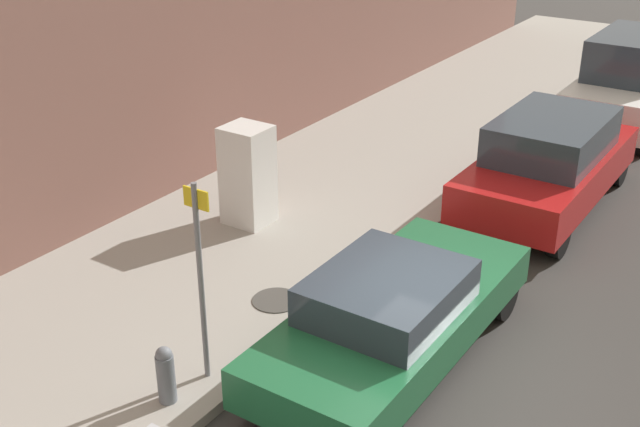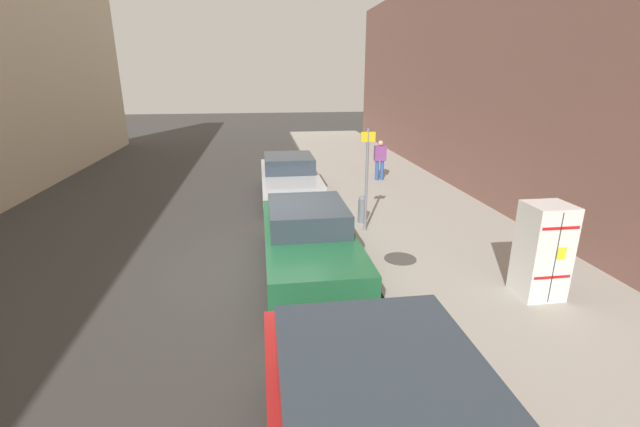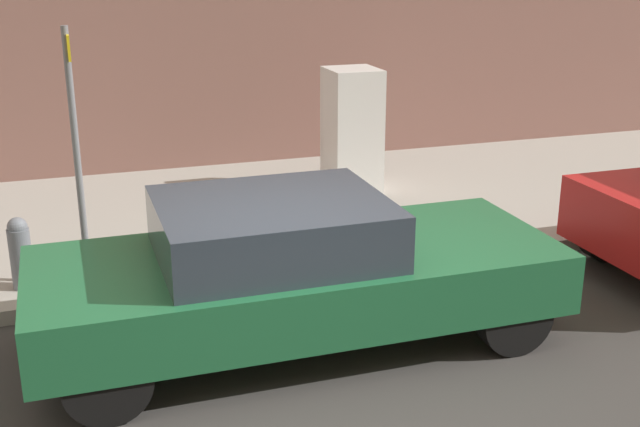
{
  "view_description": "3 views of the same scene",
  "coord_description": "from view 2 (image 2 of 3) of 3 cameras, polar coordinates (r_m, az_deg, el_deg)",
  "views": [
    {
      "loc": [
        3.29,
        -7.64,
        6.3
      ],
      "look_at": [
        -2.69,
        1.36,
        1.16
      ],
      "focal_mm": 45.0,
      "sensor_mm": 36.0,
      "label": 1
    },
    {
      "loc": [
        0.18,
        8.6,
        4.02
      ],
      "look_at": [
        -0.93,
        0.66,
        1.41
      ],
      "focal_mm": 24.0,
      "sensor_mm": 36.0,
      "label": 2
    },
    {
      "loc": [
        5.65,
        -1.72,
        3.47
      ],
      "look_at": [
        -1.4,
        0.61,
        1.0
      ],
      "focal_mm": 45.0,
      "sensor_mm": 36.0,
      "label": 3
    }
  ],
  "objects": [
    {
      "name": "parked_sedan_silver",
      "position": [
        14.62,
        -4.11,
        5.0
      ],
      "size": [
        1.86,
        4.64,
        1.4
      ],
      "color": "silver",
      "rests_on": "ground"
    },
    {
      "name": "discarded_refrigerator",
      "position": [
        8.61,
        27.55,
        -4.45
      ],
      "size": [
        0.75,
        0.7,
        1.74
      ],
      "color": "white",
      "rests_on": "sidewalk_slab"
    },
    {
      "name": "manhole_cover",
      "position": [
        9.61,
        10.64,
        -5.95
      ],
      "size": [
        0.7,
        0.7,
        0.02
      ],
      "primitive_type": "cylinder",
      "color": "#47443F",
      "rests_on": "sidewalk_slab"
    },
    {
      "name": "pedestrian_walking_far",
      "position": [
        16.48,
        8.0,
        7.36
      ],
      "size": [
        0.44,
        0.22,
        1.52
      ],
      "rotation": [
        0.0,
        0.0,
        0.56
      ],
      "color": "#2D5193",
      "rests_on": "sidewalk_slab"
    },
    {
      "name": "building_facade_near",
      "position": [
        11.72,
        36.08,
        14.08
      ],
      "size": [
        2.15,
        39.6,
        7.77
      ],
      "primitive_type": "cube",
      "color": "#7F564C",
      "rests_on": "ground"
    },
    {
      "name": "ground_plane",
      "position": [
        9.49,
        -6.16,
        -7.11
      ],
      "size": [
        80.0,
        80.0,
        0.0
      ],
      "primitive_type": "plane",
      "color": "#383533"
    },
    {
      "name": "fire_hydrant",
      "position": [
        11.68,
        5.64,
        0.65
      ],
      "size": [
        0.22,
        0.22,
        0.76
      ],
      "color": "slate",
      "rests_on": "sidewalk_slab"
    },
    {
      "name": "sidewalk_slab",
      "position": [
        10.48,
        18.27,
        -5.01
      ],
      "size": [
        4.77,
        44.0,
        0.16
      ],
      "primitive_type": "cube",
      "color": "#9E998E",
      "rests_on": "ground"
    },
    {
      "name": "parked_sedan_green",
      "position": [
        9.13,
        -1.55,
        -3.09
      ],
      "size": [
        1.85,
        4.72,
        1.39
      ],
      "color": "#1E6038",
      "rests_on": "ground"
    },
    {
      "name": "street_sign_post",
      "position": [
        10.79,
        6.25,
        5.09
      ],
      "size": [
        0.36,
        0.07,
        2.62
      ],
      "color": "slate",
      "rests_on": "sidewalk_slab"
    }
  ]
}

